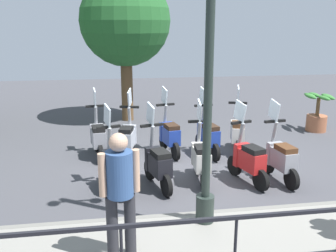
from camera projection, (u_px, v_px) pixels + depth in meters
ground_plane at (193, 169)px, 7.85m from camera, size 28.00×28.00×0.00m
fence_railing at (288, 242)px, 3.61m from camera, size 0.04×16.03×1.07m
lamp_post_near at (208, 87)px, 4.96m from camera, size 0.26×0.90×4.44m
pedestrian_distant at (120, 187)px, 4.39m from camera, size 0.38×0.48×1.59m
tree_distant at (125, 21)px, 11.14m from camera, size 2.72×2.72×4.41m
potted_palm at (317, 116)px, 10.57m from camera, size 1.06×0.66×1.05m
scooter_near_0 at (280, 157)px, 7.11m from camera, size 1.23×0.45×1.54m
scooter_near_1 at (248, 159)px, 7.04m from camera, size 1.20×0.53×1.54m
scooter_near_2 at (201, 158)px, 7.09m from camera, size 1.23×0.44×1.54m
scooter_near_3 at (158, 163)px, 6.83m from camera, size 1.21×0.52×1.54m
scooter_near_4 at (115, 166)px, 6.71m from camera, size 1.20×0.55×1.54m
scooter_far_0 at (237, 132)px, 8.80m from camera, size 1.21×0.53×1.54m
scooter_far_1 at (208, 135)px, 8.55m from camera, size 1.23×0.47×1.54m
scooter_far_2 at (169, 134)px, 8.61m from camera, size 1.22×0.48×1.54m
scooter_far_3 at (128, 138)px, 8.35m from camera, size 1.21×0.51×1.54m
scooter_far_4 at (98, 137)px, 8.45m from camera, size 1.23×0.45×1.54m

